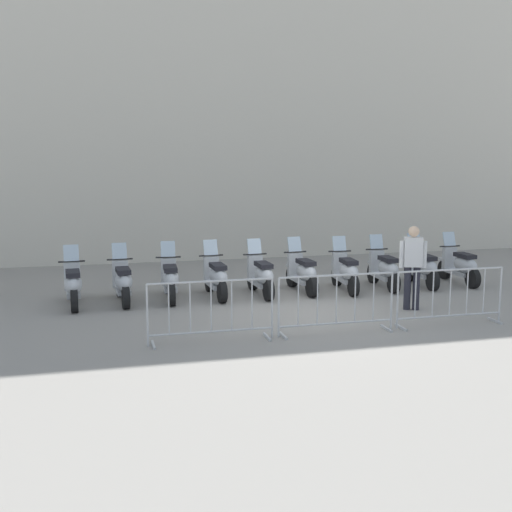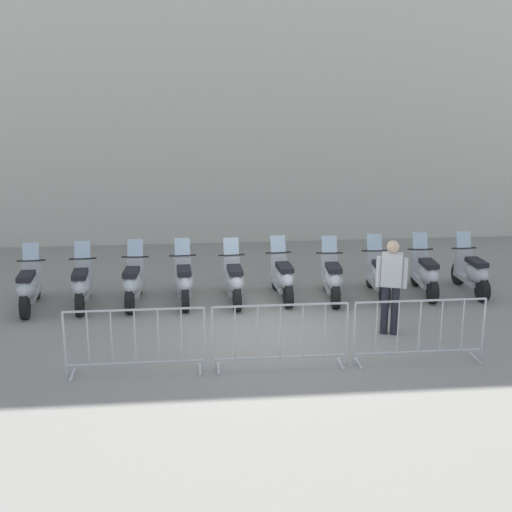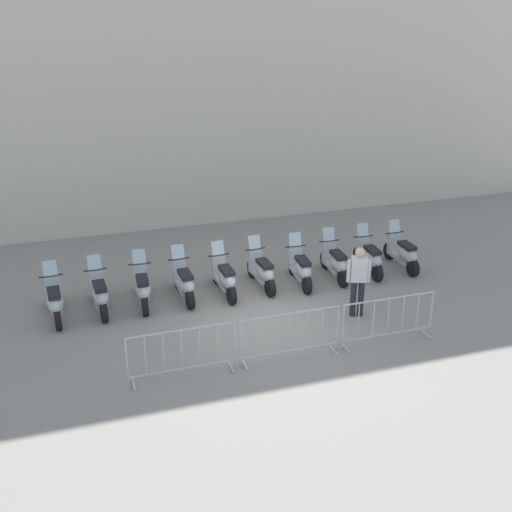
{
  "view_description": "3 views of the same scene",
  "coord_description": "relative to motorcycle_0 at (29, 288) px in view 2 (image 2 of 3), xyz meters",
  "views": [
    {
      "loc": [
        -1.95,
        -12.4,
        3.09
      ],
      "look_at": [
        -0.95,
        1.12,
        0.99
      ],
      "focal_mm": 44.47,
      "sensor_mm": 36.0,
      "label": 1
    },
    {
      "loc": [
        0.63,
        -11.32,
        4.38
      ],
      "look_at": [
        -0.37,
        1.98,
        0.9
      ],
      "focal_mm": 46.49,
      "sensor_mm": 36.0,
      "label": 2
    },
    {
      "loc": [
        -1.89,
        -12.42,
        6.9
      ],
      "look_at": [
        -0.07,
        1.12,
        1.21
      ],
      "focal_mm": 43.22,
      "sensor_mm": 36.0,
      "label": 3
    }
  ],
  "objects": [
    {
      "name": "motorcycle_6",
      "position": [
        6.03,
        1.08,
        0.0
      ],
      "size": [
        0.58,
        1.73,
        1.24
      ],
      "color": "black",
      "rests_on": "ground"
    },
    {
      "name": "motorcycle_5",
      "position": [
        5.01,
        1.04,
        0.0
      ],
      "size": [
        0.72,
        1.7,
        1.24
      ],
      "color": "black",
      "rests_on": "ground"
    },
    {
      "name": "officer_near_row_end",
      "position": [
        6.99,
        -0.79,
        0.53
      ],
      "size": [
        0.54,
        0.27,
        1.73
      ],
      "color": "#23232D",
      "rests_on": "ground"
    },
    {
      "name": "barrier_segment_0",
      "position": [
        2.87,
        -2.82,
        0.07
      ],
      "size": [
        2.13,
        0.78,
        1.07
      ],
      "color": "#B2B5B7",
      "rests_on": "ground"
    },
    {
      "name": "barrier_segment_2",
      "position": [
        7.3,
        -2.04,
        0.07
      ],
      "size": [
        2.13,
        0.78,
        1.07
      ],
      "color": "#B2B5B7",
      "rests_on": "ground"
    },
    {
      "name": "motorcycle_9",
      "position": [
        9.03,
        1.74,
        0.0
      ],
      "size": [
        0.67,
        1.72,
        1.24
      ],
      "color": "black",
      "rests_on": "ground"
    },
    {
      "name": "barrier_segment_1",
      "position": [
        5.09,
        -2.43,
        0.07
      ],
      "size": [
        2.13,
        0.78,
        1.07
      ],
      "color": "#B2B5B7",
      "rests_on": "ground"
    },
    {
      "name": "motorcycle_7",
      "position": [
        7.02,
        1.35,
        0.0
      ],
      "size": [
        0.61,
        1.72,
        1.24
      ],
      "color": "black",
      "rests_on": "ground"
    },
    {
      "name": "motorcycle_2",
      "position": [
        1.99,
        0.44,
        0.0
      ],
      "size": [
        0.59,
        1.72,
        1.24
      ],
      "color": "black",
      "rests_on": "ground"
    },
    {
      "name": "motorcycle_4",
      "position": [
        4.02,
        0.75,
        0.0
      ],
      "size": [
        0.69,
        1.71,
        1.24
      ],
      "color": "black",
      "rests_on": "ground"
    },
    {
      "name": "motorcycle_8",
      "position": [
        8.02,
        1.55,
        0.0
      ],
      "size": [
        0.59,
        1.72,
        1.24
      ],
      "color": "black",
      "rests_on": "ground"
    },
    {
      "name": "motorcycle_3",
      "position": [
        3.0,
        0.63,
        0.0
      ],
      "size": [
        0.7,
        1.71,
        1.24
      ],
      "color": "black",
      "rests_on": "ground"
    },
    {
      "name": "motorcycle_0",
      "position": [
        0.0,
        0.0,
        0.0
      ],
      "size": [
        0.71,
        1.71,
        1.24
      ],
      "color": "black",
      "rests_on": "ground"
    },
    {
      "name": "motorcycle_1",
      "position": [
        1.0,
        0.23,
        0.0
      ],
      "size": [
        0.71,
        1.71,
        1.24
      ],
      "color": "black",
      "rests_on": "ground"
    },
    {
      "name": "ground_plane",
      "position": [
        4.81,
        -0.84,
        -0.45
      ],
      "size": [
        120.0,
        120.0,
        0.0
      ],
      "primitive_type": "plane",
      "color": "gray"
    }
  ]
}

